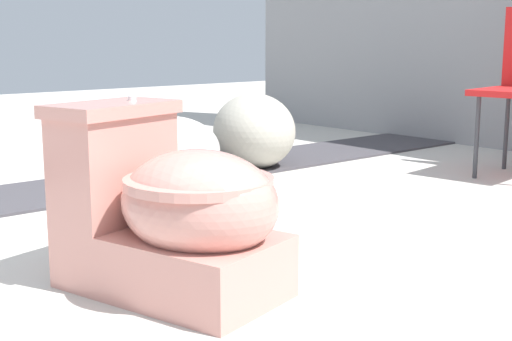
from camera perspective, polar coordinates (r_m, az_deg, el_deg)
ground_plane at (r=1.92m, az=-9.35°, el=-10.43°), size 14.00×14.00×0.00m
gravel_strip at (r=3.33m, az=-14.39°, el=-1.45°), size 0.56×8.00×0.01m
toilet at (r=1.92m, az=-6.76°, el=-3.41°), size 0.70×0.52×0.52m
boulder_near at (r=3.39m, az=-6.81°, el=1.65°), size 0.48×0.46×0.32m
boulder_far at (r=3.74m, az=-0.16°, el=3.17°), size 0.63×0.58×0.40m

